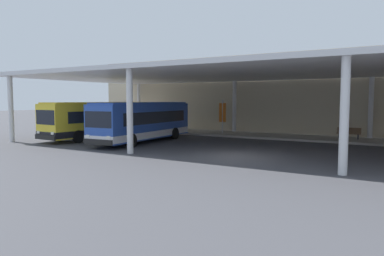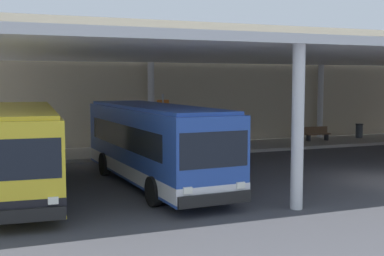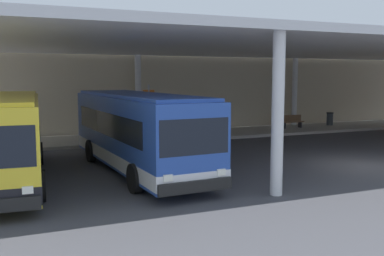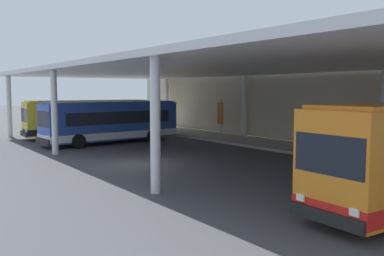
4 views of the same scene
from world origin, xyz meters
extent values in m
plane|color=#47474C|center=(0.00, 0.00, 0.00)|extent=(200.00, 200.00, 0.00)
cube|color=#A39E93|center=(0.00, 11.75, 0.09)|extent=(42.00, 4.50, 0.18)
cube|color=#C1B293|center=(0.00, 15.00, 3.95)|extent=(48.00, 1.60, 7.90)
cube|color=silver|center=(0.00, 5.50, 5.40)|extent=(40.00, 17.00, 0.30)
cylinder|color=silver|center=(-6.17, -2.50, 2.62)|extent=(0.40, 0.40, 5.25)
cylinder|color=silver|center=(-6.17, 13.50, 2.62)|extent=(0.40, 0.40, 5.25)
cylinder|color=silver|center=(6.17, 13.50, 2.62)|extent=(0.40, 0.40, 5.25)
cube|color=yellow|center=(-14.31, 2.94, 1.70)|extent=(3.16, 10.54, 2.70)
cube|color=black|center=(-14.31, 2.94, 0.70)|extent=(3.18, 10.56, 0.50)
cube|color=black|center=(-14.30, 3.09, 2.00)|extent=(3.08, 8.67, 0.90)
cube|color=yellow|center=(-14.31, 2.94, 3.11)|extent=(2.93, 10.11, 0.12)
cube|color=white|center=(-13.75, -2.34, 0.90)|extent=(0.28, 0.10, 0.20)
cylinder|color=black|center=(-13.29, -0.35, 0.50)|extent=(0.34, 1.02, 1.00)
cylinder|color=black|center=(-12.91, 5.72, 0.50)|extent=(0.34, 1.02, 1.00)
cube|color=#284CA8|center=(-9.32, 2.79, 1.70)|extent=(3.10, 10.53, 2.70)
cube|color=silver|center=(-9.32, 2.79, 0.70)|extent=(3.13, 10.55, 0.50)
cube|color=black|center=(-9.33, 2.94, 2.00)|extent=(3.03, 8.66, 0.90)
cube|color=black|center=(-9.02, -2.35, 2.05)|extent=(2.30, 0.25, 1.10)
cube|color=black|center=(-9.01, -2.44, 0.55)|extent=(2.46, 0.30, 0.36)
cube|color=#2A50B0|center=(-9.32, 2.79, 3.11)|extent=(2.88, 10.10, 0.12)
cube|color=yellow|center=(-9.02, -2.32, 2.87)|extent=(1.75, 0.22, 0.28)
cube|color=white|center=(-9.91, -2.48, 0.90)|extent=(0.28, 0.10, 0.20)
cube|color=white|center=(-8.12, -2.38, 0.90)|extent=(0.28, 0.10, 0.20)
cylinder|color=black|center=(-10.35, -0.50, 0.50)|extent=(0.34, 1.01, 1.00)
cylinder|color=black|center=(-7.91, -0.35, 0.50)|extent=(0.34, 1.01, 1.00)
cylinder|color=black|center=(-10.71, 5.58, 0.50)|extent=(0.34, 1.01, 1.00)
cylinder|color=black|center=(-8.26, 5.72, 0.50)|extent=(0.34, 1.01, 1.00)
cube|color=brown|center=(4.75, 11.75, 0.63)|extent=(1.80, 0.44, 0.08)
cube|color=brown|center=(4.75, 11.95, 0.88)|extent=(1.80, 0.06, 0.44)
cube|color=#2D2D33|center=(4.05, 11.75, 0.41)|extent=(0.10, 0.36, 0.45)
cube|color=#2D2D33|center=(5.45, 11.75, 0.41)|extent=(0.10, 0.36, 0.45)
cylinder|color=#33383D|center=(8.47, 12.14, 0.63)|extent=(0.48, 0.48, 0.90)
cylinder|color=black|center=(8.47, 12.14, 1.12)|extent=(0.52, 0.52, 0.08)
cylinder|color=#B2B2B7|center=(-6.25, 10.95, 1.78)|extent=(0.12, 0.12, 3.20)
cube|color=orange|center=(-6.25, 10.93, 2.16)|extent=(0.70, 0.04, 1.80)
camera|label=1|loc=(8.28, -19.33, 3.34)|focal=32.95mm
camera|label=2|loc=(-15.19, -16.22, 4.11)|focal=47.53mm
camera|label=3|loc=(-14.18, -14.31, 3.83)|focal=41.08mm
camera|label=4|loc=(20.12, -10.72, 3.98)|focal=39.39mm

